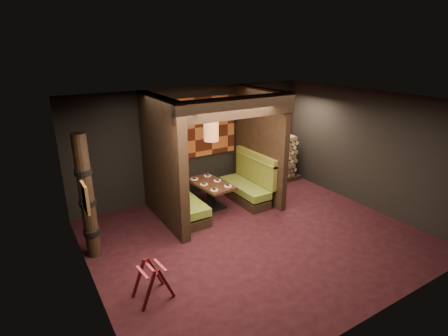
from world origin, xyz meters
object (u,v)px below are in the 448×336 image
at_px(booth_bench_left, 181,201).
at_px(totem_column, 87,198).
at_px(booth_bench_right, 248,185).
at_px(luggage_rack, 152,280).
at_px(pendant_lamp, 211,131).
at_px(firewood_stack, 272,159).
at_px(dining_table, 211,191).

relative_size(booth_bench_left, totem_column, 0.67).
relative_size(booth_bench_right, totem_column, 0.67).
distance_m(booth_bench_right, luggage_rack, 4.14).
relative_size(booth_bench_left, luggage_rack, 2.45).
bearing_deg(pendant_lamp, firewood_stack, 15.59).
bearing_deg(pendant_lamp, luggage_rack, -136.03).
xyz_separation_m(booth_bench_right, dining_table, (-1.04, 0.08, 0.03)).
xyz_separation_m(luggage_rack, totem_column, (-0.53, 1.74, 0.86)).
relative_size(dining_table, luggage_rack, 2.01).
relative_size(booth_bench_left, booth_bench_right, 1.00).
distance_m(booth_bench_right, totem_column, 4.10).
height_order(booth_bench_right, luggage_rack, booth_bench_right).
bearing_deg(totem_column, firewood_stack, 13.19).
xyz_separation_m(booth_bench_right, luggage_rack, (-3.45, -2.29, -0.08)).
bearing_deg(luggage_rack, pendant_lamp, 43.97).
bearing_deg(firewood_stack, pendant_lamp, -164.41).
xyz_separation_m(pendant_lamp, firewood_stack, (2.40, 0.67, -1.27)).
bearing_deg(booth_bench_left, dining_table, 5.45).
distance_m(booth_bench_right, firewood_stack, 1.55).
distance_m(booth_bench_left, dining_table, 0.85).
relative_size(pendant_lamp, luggage_rack, 1.72).
height_order(dining_table, firewood_stack, firewood_stack).
bearing_deg(booth_bench_right, booth_bench_left, 180.00).
xyz_separation_m(dining_table, luggage_rack, (-2.40, -2.37, -0.11)).
xyz_separation_m(booth_bench_right, totem_column, (-3.98, -0.55, 0.79)).
distance_m(booth_bench_left, pendant_lamp, 1.77).
bearing_deg(totem_column, pendant_lamp, 11.19).
height_order(dining_table, luggage_rack, dining_table).
xyz_separation_m(dining_table, pendant_lamp, (0.00, -0.05, 1.52)).
bearing_deg(dining_table, totem_column, -167.87).
height_order(dining_table, totem_column, totem_column).
bearing_deg(dining_table, pendant_lamp, -90.00).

